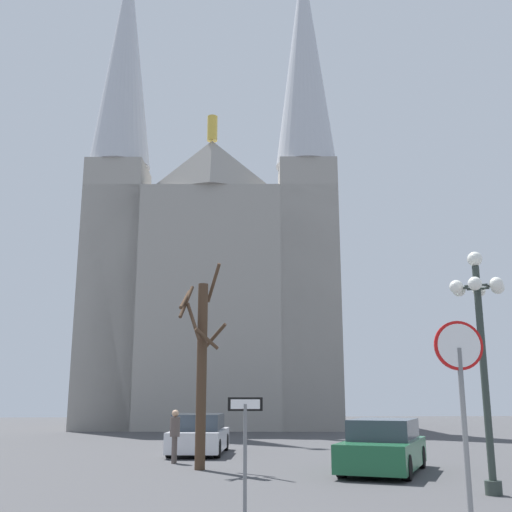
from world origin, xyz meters
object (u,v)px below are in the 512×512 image
cathedral (214,274)px  stop_sign (462,386)px  parked_car_far_white (199,435)px  pedestrian_walking (175,431)px  parked_car_near_green (384,447)px  bare_tree (201,365)px  street_lamp (481,332)px  one_way_arrow_sign (245,439)px

cathedral → stop_sign: cathedral is taller
parked_car_far_white → pedestrian_walking: (-0.80, -3.13, 0.32)m
stop_sign → pedestrian_walking: 12.50m
parked_car_near_green → pedestrian_walking: bearing=153.4°
bare_tree → parked_car_far_white: (0.01, 4.98, -2.33)m
cathedral → parked_car_far_white: size_ratio=7.66×
stop_sign → parked_car_far_white: 15.25m
parked_car_near_green → street_lamp: bearing=-74.9°
stop_sign → bare_tree: (-3.83, 9.70, 0.79)m
one_way_arrow_sign → parked_car_near_green: bearing=54.1°
cathedral → parked_car_near_green: bearing=-80.7°
one_way_arrow_sign → cathedral: bearing=89.7°
one_way_arrow_sign → parked_car_far_white: one_way_arrow_sign is taller
stop_sign → one_way_arrow_sign: stop_sign is taller
stop_sign → parked_car_near_green: bearing=81.2°
one_way_arrow_sign → parked_car_far_white: bearing=93.6°
street_lamp → pedestrian_walking: (-7.08, 7.17, -2.50)m
one_way_arrow_sign → street_lamp: size_ratio=0.38×
cathedral → bare_tree: size_ratio=5.80×
parked_car_far_white → cathedral: bearing=87.2°
cathedral → bare_tree: 25.71m
cathedral → street_lamp: 31.16m
stop_sign → bare_tree: size_ratio=0.52×
cathedral → pedestrian_walking: cathedral is taller
street_lamp → cathedral: bearing=100.1°
stop_sign → parked_car_far_white: size_ratio=0.69×
cathedral → stop_sign: (2.89, -34.22, -8.47)m
street_lamp → parked_car_far_white: 12.40m
stop_sign → one_way_arrow_sign: 4.05m
cathedral → street_lamp: (5.34, -29.84, -7.19)m
street_lamp → bare_tree: (-6.29, 5.32, -0.49)m
street_lamp → bare_tree: bare_tree is taller
stop_sign → bare_tree: bare_tree is taller
cathedral → parked_car_near_green: cathedral is taller
parked_car_near_green → parked_car_far_white: 8.00m
one_way_arrow_sign → street_lamp: 6.21m
stop_sign → street_lamp: size_ratio=0.59×
stop_sign → one_way_arrow_sign: size_ratio=1.56×
parked_car_far_white → stop_sign: bearing=-75.4°
bare_tree → parked_car_far_white: 5.50m
cathedral → one_way_arrow_sign: 33.06m
bare_tree → pedestrian_walking: bare_tree is taller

